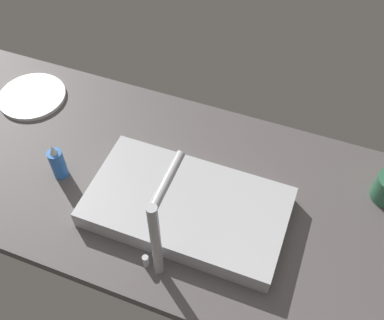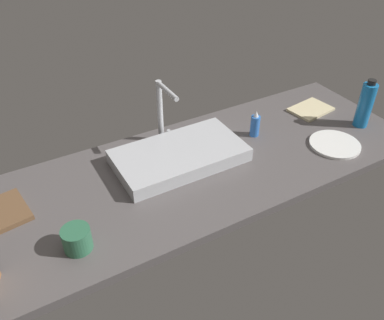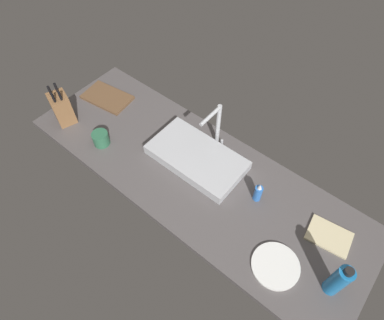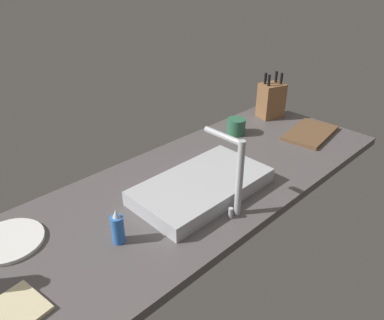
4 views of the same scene
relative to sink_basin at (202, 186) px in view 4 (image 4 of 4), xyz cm
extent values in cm
cube|color=#514C4C|center=(2.67, -6.68, -4.58)|extent=(192.63, 66.31, 3.50)
cube|color=#B7BABF|center=(0.00, 0.00, 0.00)|extent=(51.52, 28.30, 5.65)
cylinder|color=#B7BABF|center=(0.44, 17.39, 11.18)|extent=(2.40, 2.40, 28.02)
cylinder|color=#B7BABF|center=(0.44, 9.67, 24.20)|extent=(2.00, 15.43, 2.00)
cylinder|color=#B7BABF|center=(3.94, 17.39, -0.83)|extent=(1.60, 1.60, 4.00)
cube|color=brown|center=(-79.09, -25.53, 6.32)|extent=(14.69, 13.27, 18.29)
cylinder|color=black|center=(-82.78, -26.38, 18.34)|extent=(1.78, 1.78, 5.76)
cylinder|color=black|center=(-82.10, -22.65, 18.34)|extent=(1.78, 1.78, 5.76)
cylinder|color=black|center=(-76.40, -28.63, 18.34)|extent=(1.78, 1.78, 5.76)
cylinder|color=black|center=(-74.95, -25.36, 18.34)|extent=(1.78, 1.78, 5.76)
cube|color=brown|center=(-74.08, 2.14, -1.93)|extent=(31.97, 21.94, 1.80)
cylinder|color=blue|center=(37.76, 0.71, 1.90)|extent=(4.08, 4.08, 9.44)
cone|color=silver|center=(37.76, 0.71, 8.02)|extent=(2.25, 2.25, 2.80)
cylinder|color=white|center=(62.66, -22.88, -2.23)|extent=(21.35, 21.35, 1.20)
cube|color=beige|center=(74.71, 4.73, -2.23)|extent=(21.12, 16.57, 1.20)
cylinder|color=#2D6647|center=(-48.89, -24.26, 1.09)|extent=(9.09, 9.09, 7.83)
camera|label=1|loc=(-23.91, 59.03, 100.63)|focal=42.57mm
camera|label=2|loc=(-59.92, -115.66, 95.09)|focal=37.73mm
camera|label=3|loc=(64.36, -82.43, 139.47)|focal=30.49mm
camera|label=4|loc=(84.00, 80.52, 76.83)|focal=34.99mm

